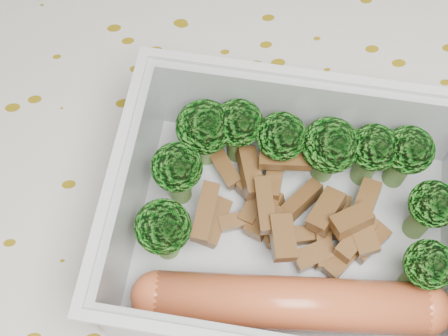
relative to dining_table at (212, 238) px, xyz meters
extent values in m
cube|color=brown|center=(0.00, 0.00, 0.06)|extent=(1.40, 0.90, 0.04)
cube|color=silver|center=(0.00, 0.00, 0.09)|extent=(1.46, 0.96, 0.01)
cube|color=silver|center=(0.04, -0.04, 0.09)|extent=(0.22, 0.19, 0.00)
cube|color=silver|center=(0.06, 0.03, 0.12)|extent=(0.18, 0.06, 0.06)
cube|color=silver|center=(-0.04, -0.01, 0.12)|extent=(0.04, 0.13, 0.06)
cube|color=silver|center=(0.06, 0.03, 0.16)|extent=(0.19, 0.06, 0.00)
cube|color=silver|center=(-0.05, -0.01, 0.16)|extent=(0.04, 0.14, 0.00)
cylinder|color=#608C3F|center=(0.00, 0.02, 0.11)|extent=(0.02, 0.02, 0.03)
ellipsoid|color=#358023|center=(0.00, 0.02, 0.13)|extent=(0.03, 0.03, 0.03)
cylinder|color=#608C3F|center=(0.02, 0.02, 0.11)|extent=(0.02, 0.02, 0.03)
ellipsoid|color=#358023|center=(0.02, 0.02, 0.13)|extent=(0.03, 0.03, 0.02)
cylinder|color=#608C3F|center=(0.04, 0.01, 0.11)|extent=(0.02, 0.02, 0.03)
ellipsoid|color=#358023|center=(0.04, 0.01, 0.13)|extent=(0.03, 0.03, 0.02)
cylinder|color=#608C3F|center=(0.07, 0.00, 0.11)|extent=(0.02, 0.02, 0.03)
ellipsoid|color=#358023|center=(0.07, 0.00, 0.13)|extent=(0.03, 0.03, 0.03)
cylinder|color=#608C3F|center=(0.09, 0.00, 0.11)|extent=(0.02, 0.02, 0.03)
ellipsoid|color=#358023|center=(0.09, 0.00, 0.13)|extent=(0.03, 0.03, 0.02)
cylinder|color=#608C3F|center=(0.11, -0.01, 0.11)|extent=(0.02, 0.02, 0.03)
ellipsoid|color=#358023|center=(0.11, -0.01, 0.13)|extent=(0.03, 0.03, 0.02)
cylinder|color=#608C3F|center=(-0.02, 0.00, 0.11)|extent=(0.02, 0.02, 0.03)
ellipsoid|color=#358023|center=(-0.02, 0.00, 0.13)|extent=(0.03, 0.03, 0.02)
cylinder|color=#608C3F|center=(0.12, -0.04, 0.11)|extent=(0.02, 0.02, 0.03)
ellipsoid|color=#358023|center=(0.12, -0.04, 0.13)|extent=(0.03, 0.03, 0.02)
cylinder|color=#608C3F|center=(-0.03, -0.04, 0.11)|extent=(0.02, 0.02, 0.03)
ellipsoid|color=#358023|center=(-0.03, -0.04, 0.13)|extent=(0.03, 0.03, 0.03)
cylinder|color=#608C3F|center=(0.10, -0.07, 0.11)|extent=(0.02, 0.02, 0.03)
ellipsoid|color=#358023|center=(0.10, -0.07, 0.13)|extent=(0.03, 0.03, 0.02)
cube|color=brown|center=(0.04, -0.04, 0.10)|extent=(0.03, 0.01, 0.01)
cube|color=brown|center=(0.02, -0.03, 0.10)|extent=(0.03, 0.01, 0.01)
cube|color=brown|center=(0.03, -0.02, 0.10)|extent=(0.03, 0.03, 0.01)
cube|color=brown|center=(0.03, -0.03, 0.10)|extent=(0.01, 0.03, 0.01)
cube|color=brown|center=(0.05, -0.02, 0.10)|extent=(0.03, 0.03, 0.01)
cube|color=brown|center=(0.03, -0.02, 0.10)|extent=(0.03, 0.03, 0.01)
cube|color=brown|center=(0.04, 0.00, 0.12)|extent=(0.03, 0.02, 0.01)
cube|color=brown|center=(0.07, -0.04, 0.12)|extent=(0.03, 0.02, 0.01)
cube|color=brown|center=(0.07, -0.06, 0.10)|extent=(0.03, 0.02, 0.01)
cube|color=brown|center=(0.03, -0.01, 0.10)|extent=(0.03, 0.03, 0.01)
cube|color=brown|center=(0.07, -0.03, 0.10)|extent=(0.02, 0.01, 0.01)
cube|color=brown|center=(0.06, -0.03, 0.11)|extent=(0.03, 0.03, 0.01)
cube|color=brown|center=(0.09, -0.05, 0.10)|extent=(0.03, 0.02, 0.01)
cube|color=brown|center=(0.05, -0.05, 0.10)|extent=(0.03, 0.02, 0.01)
cube|color=brown|center=(0.09, -0.03, 0.11)|extent=(0.03, 0.03, 0.01)
cube|color=brown|center=(0.03, -0.03, 0.10)|extent=(0.02, 0.03, 0.01)
cube|color=brown|center=(0.06, -0.05, 0.10)|extent=(0.01, 0.02, 0.01)
cube|color=brown|center=(0.00, -0.02, 0.10)|extent=(0.03, 0.03, 0.01)
cube|color=brown|center=(0.00, -0.03, 0.12)|extent=(0.02, 0.04, 0.01)
cube|color=brown|center=(0.07, -0.03, 0.10)|extent=(0.02, 0.03, 0.01)
cube|color=brown|center=(0.08, -0.05, 0.11)|extent=(0.02, 0.03, 0.01)
cube|color=brown|center=(0.08, -0.05, 0.11)|extent=(0.03, 0.03, 0.01)
cube|color=brown|center=(0.03, -0.05, 0.12)|extent=(0.01, 0.03, 0.01)
cube|color=brown|center=(0.01, 0.01, 0.10)|extent=(0.02, 0.03, 0.01)
cube|color=brown|center=(0.03, -0.03, 0.12)|extent=(0.01, 0.03, 0.01)
cube|color=brown|center=(0.04, -0.01, 0.11)|extent=(0.02, 0.03, 0.01)
cube|color=brown|center=(0.02, 0.00, 0.11)|extent=(0.01, 0.03, 0.01)
cylinder|color=#CB5930|center=(0.03, -0.08, 0.11)|extent=(0.15, 0.05, 0.03)
sphere|color=#CB5930|center=(0.10, -0.09, 0.11)|extent=(0.03, 0.03, 0.03)
sphere|color=#CB5930|center=(-0.04, -0.07, 0.11)|extent=(0.03, 0.03, 0.03)
camera|label=1|loc=(-0.01, -0.15, 0.44)|focal=50.00mm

